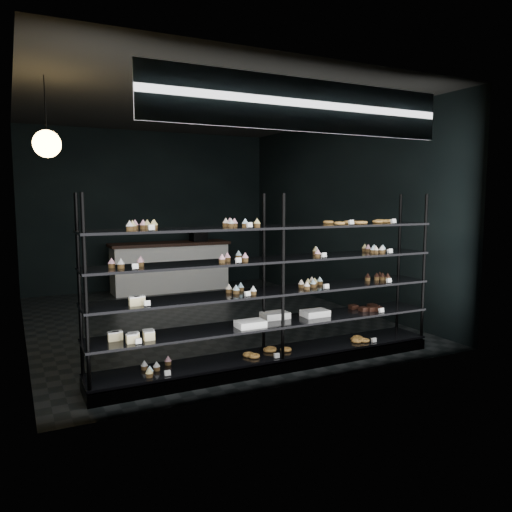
% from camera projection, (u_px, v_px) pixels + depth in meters
% --- Properties ---
extents(room, '(5.01, 6.01, 3.20)m').
position_uv_depth(room, '(201.00, 215.00, 7.55)').
color(room, black).
rests_on(room, ground).
extents(display_shelf, '(4.00, 0.50, 1.91)m').
position_uv_depth(display_shelf, '(270.00, 312.00, 5.43)').
color(display_shelf, black).
rests_on(display_shelf, room).
extents(signage, '(3.30, 0.05, 0.50)m').
position_uv_depth(signage, '(305.00, 105.00, 4.81)').
color(signage, '#0C0E3C').
rests_on(signage, room).
extents(pendant_lamp, '(0.30, 0.30, 0.88)m').
position_uv_depth(pendant_lamp, '(47.00, 144.00, 5.45)').
color(pendant_lamp, black).
rests_on(pendant_lamp, room).
extents(service_counter, '(2.37, 0.65, 1.23)m').
position_uv_depth(service_counter, '(171.00, 266.00, 10.01)').
color(service_counter, white).
rests_on(service_counter, room).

